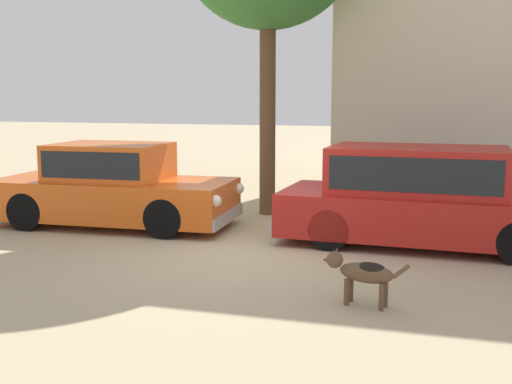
# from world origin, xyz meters

# --- Properties ---
(ground_plane) EXTENTS (80.00, 80.00, 0.00)m
(ground_plane) POSITION_xyz_m (0.00, 0.00, 0.00)
(ground_plane) COLOR tan
(parked_sedan_nearest) EXTENTS (4.51, 1.92, 1.49)m
(parked_sedan_nearest) POSITION_xyz_m (-2.87, 1.25, 0.73)
(parked_sedan_nearest) COLOR #D15619
(parked_sedan_nearest) RESTS_ON ground_plane
(parked_sedan_second) EXTENTS (4.69, 2.02, 1.55)m
(parked_sedan_second) POSITION_xyz_m (2.54, 1.27, 0.81)
(parked_sedan_second) COLOR #AD1E19
(parked_sedan_second) RESTS_ON ground_plane
(stray_dog_spotted) EXTENTS (1.01, 0.33, 0.62)m
(stray_dog_spotted) POSITION_xyz_m (1.99, -1.91, 0.39)
(stray_dog_spotted) COLOR brown
(stray_dog_spotted) RESTS_ON ground_plane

